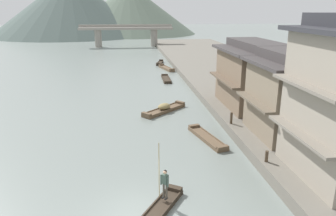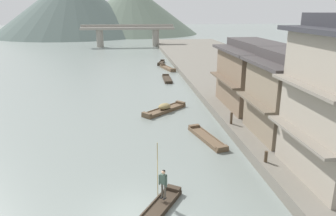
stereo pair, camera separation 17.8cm
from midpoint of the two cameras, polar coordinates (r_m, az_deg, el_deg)
ground_plane at (r=16.72m, az=-5.62°, el=-18.41°), size 400.00×400.00×0.00m
riverbank_right at (r=47.65m, az=13.89°, el=5.42°), size 18.00×110.00×0.77m
boat_foreground_poled at (r=16.76m, az=-1.67°, el=-17.67°), size 3.03×4.02×0.39m
boatman_person at (r=16.65m, az=-0.57°, el=-12.74°), size 0.50×0.41×3.04m
boat_moored_nearest at (r=54.05m, az=0.03°, el=7.06°), size 2.19×5.28×0.55m
boat_moored_second at (r=45.94m, az=-0.04°, el=5.17°), size 1.15×5.23×0.37m
boat_moored_third at (r=31.62m, az=-0.46°, el=-0.15°), size 4.70×4.45×0.82m
boat_moored_far at (r=25.18m, az=7.11°, el=-5.30°), size 2.14×5.09×0.41m
boat_midriver_drifting at (r=59.41m, az=-1.15°, el=7.99°), size 1.79×4.24×0.55m
house_waterfront_second at (r=24.58m, az=20.41°, el=2.13°), size 5.27×6.43×6.14m
house_waterfront_tall at (r=31.43m, az=15.25°, el=5.69°), size 6.41×8.29×6.14m
mooring_post_dock_near at (r=20.63m, az=17.22°, el=-8.24°), size 0.20×0.20×0.71m
mooring_post_dock_mid at (r=26.49m, az=11.36°, el=-1.78°), size 0.20×0.20×0.96m
stone_bridge at (r=87.55m, az=-7.07°, el=13.18°), size 24.44×2.40×5.73m
hill_far_west at (r=134.68m, az=-6.48°, el=17.04°), size 52.68×52.68×19.07m
hill_far_centre at (r=132.19m, az=-16.48°, el=17.03°), size 59.19×59.19×21.59m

